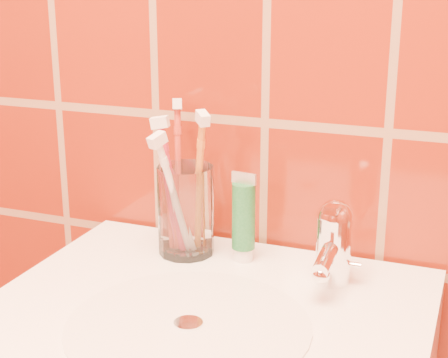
% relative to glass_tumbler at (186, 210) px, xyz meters
% --- Properties ---
extents(glass_tumbler, '(0.11, 0.11, 0.14)m').
position_rel_glass_tumbler_xyz_m(glass_tumbler, '(0.00, 0.00, 0.00)').
color(glass_tumbler, white).
rests_on(glass_tumbler, pedestal_sink).
extents(toothpaste_tube, '(0.04, 0.03, 0.14)m').
position_rel_glass_tumbler_xyz_m(toothpaste_tube, '(0.09, 0.00, -0.00)').
color(toothpaste_tube, white).
rests_on(toothpaste_tube, pedestal_sink).
extents(faucet, '(0.05, 0.11, 0.12)m').
position_rel_glass_tumbler_xyz_m(faucet, '(0.23, -0.02, -0.00)').
color(faucet, white).
rests_on(faucet, pedestal_sink).
extents(toothbrush_0, '(0.12, 0.12, 0.24)m').
position_rel_glass_tumbler_xyz_m(toothbrush_0, '(0.02, -0.01, 0.04)').
color(toothbrush_0, orange).
rests_on(toothbrush_0, glass_tumbler).
extents(toothbrush_1, '(0.07, 0.07, 0.22)m').
position_rel_glass_tumbler_xyz_m(toothbrush_1, '(-0.01, -0.01, 0.04)').
color(toothbrush_1, '#A62339').
rests_on(toothbrush_1, glass_tumbler).
extents(toothbrush_2, '(0.10, 0.15, 0.22)m').
position_rel_glass_tumbler_xyz_m(toothbrush_2, '(-0.00, -0.03, 0.03)').
color(toothbrush_2, silver).
rests_on(toothbrush_2, glass_tumbler).
extents(toothbrush_3, '(0.10, 0.14, 0.24)m').
position_rel_glass_tumbler_xyz_m(toothbrush_3, '(-0.02, 0.02, 0.04)').
color(toothbrush_3, '#AE3525').
rests_on(toothbrush_3, glass_tumbler).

